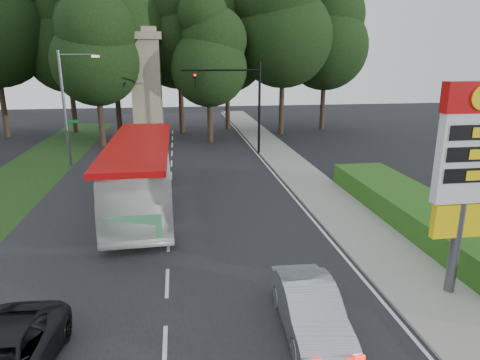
{
  "coord_description": "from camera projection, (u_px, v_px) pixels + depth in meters",
  "views": [
    {
      "loc": [
        0.58,
        -9.41,
        7.49
      ],
      "look_at": [
        3.25,
        8.89,
        2.2
      ],
      "focal_mm": 32.0,
      "sensor_mm": 36.0,
      "label": 1
    }
  ],
  "objects": [
    {
      "name": "road_surface",
      "position": [
        170.0,
        207.0,
        22.34
      ],
      "size": [
        14.0,
        80.0,
        0.02
      ],
      "primitive_type": "cube",
      "color": "black",
      "rests_on": "ground"
    },
    {
      "name": "sidewalk_right",
      "position": [
        326.0,
        198.0,
        23.51
      ],
      "size": [
        3.0,
        80.0,
        0.12
      ],
      "primitive_type": "cube",
      "color": "gray",
      "rests_on": "ground"
    },
    {
      "name": "grass_verge_left",
      "position": [
        18.0,
        182.0,
        26.73
      ],
      "size": [
        5.0,
        50.0,
        0.02
      ],
      "primitive_type": "cube",
      "color": "#193814",
      "rests_on": "ground"
    },
    {
      "name": "hedge",
      "position": [
        417.0,
        211.0,
        19.97
      ],
      "size": [
        3.0,
        14.0,
        1.2
      ],
      "primitive_type": "cube",
      "color": "#295316",
      "rests_on": "ground"
    },
    {
      "name": "gas_station_pylon",
      "position": [
        468.0,
        163.0,
        12.88
      ],
      "size": [
        2.1,
        0.45,
        6.85
      ],
      "color": "#59595E",
      "rests_on": "ground"
    },
    {
      "name": "traffic_signal_mast",
      "position": [
        243.0,
        96.0,
        33.26
      ],
      "size": [
        6.1,
        0.35,
        7.2
      ],
      "color": "black",
      "rests_on": "ground"
    },
    {
      "name": "streetlight_signs",
      "position": [
        67.0,
        104.0,
        29.68
      ],
      "size": [
        2.75,
        0.98,
        8.0
      ],
      "color": "#59595E",
      "rests_on": "ground"
    },
    {
      "name": "monument",
      "position": [
        147.0,
        86.0,
        37.79
      ],
      "size": [
        3.0,
        3.0,
        10.05
      ],
      "color": "gray",
      "rests_on": "ground"
    },
    {
      "name": "tree_west_near",
      "position": [
        66.0,
        31.0,
        41.99
      ],
      "size": [
        8.4,
        8.4,
        16.5
      ],
      "color": "#2D2116",
      "rests_on": "ground"
    },
    {
      "name": "tree_center_left",
      "position": [
        110.0,
        5.0,
        38.33
      ],
      "size": [
        10.08,
        10.08,
        19.8
      ],
      "color": "#2D2116",
      "rests_on": "ground"
    },
    {
      "name": "tree_center_right",
      "position": [
        178.0,
        20.0,
        41.34
      ],
      "size": [
        9.24,
        9.24,
        18.15
      ],
      "color": "#2D2116",
      "rests_on": "ground"
    },
    {
      "name": "tree_east_near",
      "position": [
        227.0,
        36.0,
        44.3
      ],
      "size": [
        8.12,
        8.12,
        15.95
      ],
      "color": "#2D2116",
      "rests_on": "ground"
    },
    {
      "name": "tree_east_mid",
      "position": [
        284.0,
        16.0,
        40.73
      ],
      "size": [
        9.52,
        9.52,
        18.7
      ],
      "color": "#2D2116",
      "rests_on": "ground"
    },
    {
      "name": "tree_far_east",
      "position": [
        327.0,
        29.0,
        43.6
      ],
      "size": [
        8.68,
        8.68,
        17.05
      ],
      "color": "#2D2116",
      "rests_on": "ground"
    },
    {
      "name": "tree_monument_left",
      "position": [
        94.0,
        43.0,
        35.3
      ],
      "size": [
        7.28,
        7.28,
        14.3
      ],
      "color": "#2D2116",
      "rests_on": "ground"
    },
    {
      "name": "tree_monument_right",
      "position": [
        209.0,
        52.0,
        37.28
      ],
      "size": [
        6.72,
        6.72,
        13.2
      ],
      "color": "#2D2116",
      "rests_on": "ground"
    },
    {
      "name": "transit_bus",
      "position": [
        141.0,
        174.0,
        22.02
      ],
      "size": [
        3.32,
        12.44,
        3.44
      ],
      "primitive_type": "imported",
      "rotation": [
        0.0,
        0.0,
        0.04
      ],
      "color": "white",
      "rests_on": "ground"
    },
    {
      "name": "sedan_silver",
      "position": [
        310.0,
        309.0,
        11.96
      ],
      "size": [
        1.68,
        4.37,
        1.42
      ],
      "primitive_type": "imported",
      "rotation": [
        0.0,
        0.0,
        -0.04
      ],
      "color": "#ACB0B4",
      "rests_on": "ground"
    }
  ]
}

